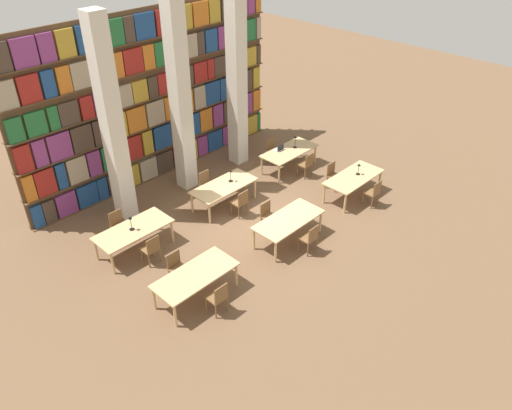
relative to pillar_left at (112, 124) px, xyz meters
name	(u,v)px	position (x,y,z in m)	size (l,w,h in m)	color
ground_plane	(253,222)	(2.39, -3.07, -3.00)	(40.00, 40.00, 0.00)	brown
bookshelf_bank	(156,99)	(2.40, 1.29, -0.33)	(9.66, 0.35, 5.50)	brown
pillar_left	(112,124)	(0.00, 0.00, 0.00)	(0.50, 0.50, 6.00)	silver
pillar_center	(180,100)	(2.39, 0.00, 0.00)	(0.50, 0.50, 6.00)	silver
pillar_right	(237,80)	(4.78, 0.00, 0.00)	(0.50, 0.50, 6.00)	silver
reading_table_0	(195,277)	(-0.85, -4.31, -2.34)	(2.09, 0.96, 0.73)	tan
chair_0	(218,297)	(-0.83, -5.07, -2.52)	(0.42, 0.40, 0.88)	brown
chair_1	(177,267)	(-0.83, -3.54, -2.52)	(0.42, 0.40, 0.88)	brown
reading_table_1	(288,221)	(2.44, -4.41, -2.34)	(2.09, 0.96, 0.73)	tan
chair_2	(310,238)	(2.44, -5.17, -2.52)	(0.42, 0.40, 0.88)	brown
chair_3	(268,215)	(2.44, -3.64, -2.52)	(0.42, 0.40, 0.88)	brown
reading_table_2	(354,178)	(5.64, -4.36, -2.34)	(2.09, 0.96, 0.73)	tan
chair_4	(373,192)	(5.63, -5.12, -2.52)	(0.42, 0.40, 0.88)	brown
chair_5	(333,175)	(5.63, -3.60, -2.52)	(0.42, 0.40, 0.88)	brown
desk_lamp_0	(359,167)	(5.84, -4.37, -2.01)	(0.14, 0.14, 0.39)	black
reading_table_3	(133,231)	(-0.83, -1.70, -2.34)	(2.09, 0.96, 0.73)	tan
chair_6	(151,248)	(-0.83, -2.46, -2.52)	(0.42, 0.40, 0.88)	brown
chair_7	(119,225)	(-0.83, -0.93, -2.52)	(0.42, 0.40, 0.88)	brown
desk_lamp_1	(131,221)	(-0.87, -1.70, -1.98)	(0.14, 0.14, 0.43)	black
reading_table_4	(224,187)	(2.41, -1.79, -2.34)	(2.09, 0.96, 0.73)	tan
chair_8	(240,202)	(2.37, -2.56, -2.52)	(0.42, 0.40, 0.88)	brown
chair_9	(207,184)	(2.37, -1.03, -2.52)	(0.42, 0.40, 0.88)	brown
desk_lamp_2	(231,174)	(2.72, -1.78, -1.99)	(0.14, 0.14, 0.41)	black
reading_table_5	(289,152)	(5.57, -1.72, -2.34)	(2.09, 0.96, 0.73)	tan
chair_10	(306,164)	(5.58, -2.48, -2.52)	(0.42, 0.40, 0.88)	brown
chair_11	(273,150)	(5.58, -0.96, -2.52)	(0.42, 0.40, 0.88)	brown
desk_lamp_3	(295,140)	(5.87, -1.72, -1.97)	(0.14, 0.14, 0.45)	black
laptop	(279,149)	(5.35, -1.44, -2.23)	(0.32, 0.22, 0.21)	silver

